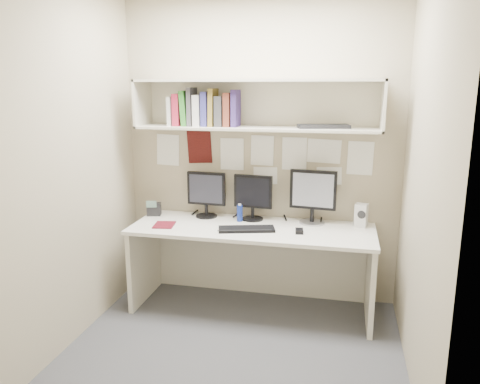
% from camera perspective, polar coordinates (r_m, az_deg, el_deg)
% --- Properties ---
extents(floor, '(2.40, 2.00, 0.01)m').
position_cam_1_polar(floor, '(3.60, -0.70, -18.48)').
color(floor, '#434448').
rests_on(floor, ground).
extents(wall_back, '(2.40, 0.02, 2.60)m').
position_cam_1_polar(wall_back, '(4.09, 2.46, 4.82)').
color(wall_back, tan).
rests_on(wall_back, ground).
extents(wall_front, '(2.40, 0.02, 2.60)m').
position_cam_1_polar(wall_front, '(2.19, -6.79, -2.34)').
color(wall_front, tan).
rests_on(wall_front, ground).
extents(wall_left, '(0.02, 2.00, 2.60)m').
position_cam_1_polar(wall_left, '(3.59, -19.76, 2.95)').
color(wall_left, tan).
rests_on(wall_left, ground).
extents(wall_right, '(0.02, 2.00, 2.60)m').
position_cam_1_polar(wall_right, '(3.08, 21.50, 1.29)').
color(wall_right, tan).
rests_on(wall_right, ground).
extents(desk, '(2.00, 0.70, 0.73)m').
position_cam_1_polar(desk, '(4.00, 1.44, -9.24)').
color(desk, silver).
rests_on(desk, floor).
extents(overhead_hutch, '(2.00, 0.38, 0.40)m').
position_cam_1_polar(overhead_hutch, '(3.92, 2.16, 10.64)').
color(overhead_hutch, beige).
rests_on(overhead_hutch, wall_back).
extents(pinned_papers, '(1.92, 0.01, 0.48)m').
position_cam_1_polar(pinned_papers, '(4.09, 2.44, 4.12)').
color(pinned_papers, white).
rests_on(pinned_papers, wall_back).
extents(monitor_left, '(0.35, 0.19, 0.40)m').
position_cam_1_polar(monitor_left, '(4.13, -4.13, -0.01)').
color(monitor_left, black).
rests_on(monitor_left, desk).
extents(monitor_center, '(0.34, 0.18, 0.39)m').
position_cam_1_polar(monitor_center, '(4.04, 1.59, -0.36)').
color(monitor_center, black).
rests_on(monitor_center, desk).
extents(monitor_right, '(0.39, 0.21, 0.45)m').
position_cam_1_polar(monitor_right, '(3.97, 8.88, -0.30)').
color(monitor_right, '#A5A5AA').
rests_on(monitor_right, desk).
extents(keyboard, '(0.48, 0.27, 0.02)m').
position_cam_1_polar(keyboard, '(3.78, 0.80, -4.54)').
color(keyboard, black).
rests_on(keyboard, desk).
extents(mouse, '(0.07, 0.10, 0.03)m').
position_cam_1_polar(mouse, '(3.75, 7.24, -4.75)').
color(mouse, black).
rests_on(mouse, desk).
extents(speaker, '(0.12, 0.12, 0.19)m').
position_cam_1_polar(speaker, '(3.99, 14.56, -2.76)').
color(speaker, beige).
rests_on(speaker, desk).
extents(blue_bottle, '(0.05, 0.05, 0.15)m').
position_cam_1_polar(blue_bottle, '(4.01, -0.04, -2.57)').
color(blue_bottle, navy).
rests_on(blue_bottle, desk).
extents(maroon_notebook, '(0.19, 0.22, 0.01)m').
position_cam_1_polar(maroon_notebook, '(3.96, -9.22, -3.97)').
color(maroon_notebook, '#5A0F1A').
rests_on(maroon_notebook, desk).
extents(desk_phone, '(0.14, 0.13, 0.14)m').
position_cam_1_polar(desk_phone, '(4.28, -10.44, -2.05)').
color(desk_phone, black).
rests_on(desk_phone, desk).
extents(book_stack, '(0.59, 0.19, 0.32)m').
position_cam_1_polar(book_stack, '(3.96, -4.36, 10.03)').
color(book_stack, beige).
rests_on(book_stack, overhead_hutch).
extents(hutch_tray, '(0.43, 0.25, 0.03)m').
position_cam_1_polar(hutch_tray, '(3.81, 10.14, 7.89)').
color(hutch_tray, black).
rests_on(hutch_tray, overhead_hutch).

